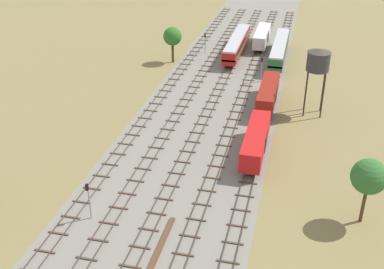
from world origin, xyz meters
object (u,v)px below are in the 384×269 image
(passenger_coach_centre_left_midfar, at_px, (237,43))
(freight_boxcar_centre_far, at_px, (262,36))
(passenger_coach_centre_right_mid, at_px, (279,49))
(water_tower, at_px, (318,61))
(signal_post_near, at_px, (88,196))
(signal_post_mid, at_px, (262,66))
(freight_boxcar_centre_right_nearest, at_px, (256,140))
(signal_post_nearest, at_px, (205,40))
(freight_boxcar_centre_right_near, at_px, (268,93))

(passenger_coach_centre_left_midfar, height_order, freight_boxcar_centre_far, passenger_coach_centre_left_midfar)
(passenger_coach_centre_right_mid, bearing_deg, water_tower, -73.69)
(freight_boxcar_centre_far, relative_size, signal_post_near, 2.84)
(passenger_coach_centre_right_mid, bearing_deg, signal_post_mid, -99.97)
(freight_boxcar_centre_right_nearest, xyz_separation_m, signal_post_near, (-16.73, -19.00, 0.70))
(water_tower, bearing_deg, freight_boxcar_centre_far, 109.43)
(signal_post_nearest, relative_size, signal_post_near, 0.92)
(freight_boxcar_centre_right_nearest, distance_m, passenger_coach_centre_left_midfar, 44.81)
(freight_boxcar_centre_right_near, distance_m, freight_boxcar_centre_far, 34.20)
(freight_boxcar_centre_far, bearing_deg, freight_boxcar_centre_right_near, -81.97)
(signal_post_mid, bearing_deg, passenger_coach_centre_left_midfar, 115.28)
(freight_boxcar_centre_right_nearest, bearing_deg, signal_post_near, -131.36)
(freight_boxcar_centre_right_nearest, xyz_separation_m, freight_boxcar_centre_far, (-4.78, 51.29, 0.00))
(freight_boxcar_centre_far, xyz_separation_m, signal_post_near, (-11.95, -70.29, 0.70))
(passenger_coach_centre_right_mid, height_order, water_tower, water_tower)
(freight_boxcar_centre_right_nearest, bearing_deg, freight_boxcar_centre_right_near, 90.00)
(water_tower, height_order, signal_post_nearest, water_tower)
(passenger_coach_centre_left_midfar, bearing_deg, signal_post_mid, -64.72)
(freight_boxcar_centre_right_near, distance_m, signal_post_nearest, 30.83)
(freight_boxcar_centre_far, distance_m, signal_post_near, 71.30)
(passenger_coach_centre_right_mid, bearing_deg, passenger_coach_centre_left_midfar, 170.60)
(passenger_coach_centre_right_mid, xyz_separation_m, freight_boxcar_centre_far, (-4.77, 9.09, -0.16))
(passenger_coach_centre_left_midfar, relative_size, signal_post_nearest, 4.85)
(passenger_coach_centre_right_mid, distance_m, water_tower, 27.91)
(water_tower, height_order, signal_post_mid, water_tower)
(freight_boxcar_centre_far, distance_m, signal_post_nearest, 14.37)
(signal_post_near, bearing_deg, passenger_coach_centre_left_midfar, 83.49)
(passenger_coach_centre_left_midfar, relative_size, water_tower, 1.96)
(signal_post_nearest, bearing_deg, signal_post_mid, -45.74)
(freight_boxcar_centre_right_nearest, relative_size, freight_boxcar_centre_far, 1.00)
(freight_boxcar_centre_right_near, xyz_separation_m, freight_boxcar_centre_far, (-4.78, 33.87, 0.00))
(freight_boxcar_centre_right_nearest, distance_m, signal_post_mid, 28.72)
(passenger_coach_centre_left_midfar, distance_m, signal_post_nearest, 7.19)
(freight_boxcar_centre_right_nearest, distance_m, passenger_coach_centre_right_mid, 42.20)
(freight_boxcar_centre_right_near, height_order, passenger_coach_centre_left_midfar, passenger_coach_centre_left_midfar)
(passenger_coach_centre_right_mid, distance_m, freight_boxcar_centre_far, 10.27)
(signal_post_near, bearing_deg, freight_boxcar_centre_right_nearest, 48.64)
(freight_boxcar_centre_right_nearest, bearing_deg, freight_boxcar_centre_far, 95.32)
(signal_post_near, bearing_deg, passenger_coach_centre_right_mid, 74.72)
(freight_boxcar_centre_right_near, distance_m, signal_post_mid, 11.46)
(passenger_coach_centre_left_midfar, bearing_deg, freight_boxcar_centre_right_nearest, -77.68)
(passenger_coach_centre_right_mid, distance_m, passenger_coach_centre_left_midfar, 9.68)
(freight_boxcar_centre_right_nearest, distance_m, signal_post_near, 25.32)
(freight_boxcar_centre_right_near, distance_m, passenger_coach_centre_left_midfar, 28.04)
(freight_boxcar_centre_right_near, height_order, water_tower, water_tower)
(freight_boxcar_centre_right_nearest, height_order, signal_post_near, signal_post_near)
(signal_post_mid, bearing_deg, passenger_coach_centre_right_mid, 80.03)
(freight_boxcar_centre_far, xyz_separation_m, signal_post_nearest, (-11.95, -7.98, 0.47))
(freight_boxcar_centre_right_nearest, relative_size, signal_post_mid, 2.82)
(passenger_coach_centre_left_midfar, xyz_separation_m, signal_post_nearest, (-7.17, -0.47, 0.31))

